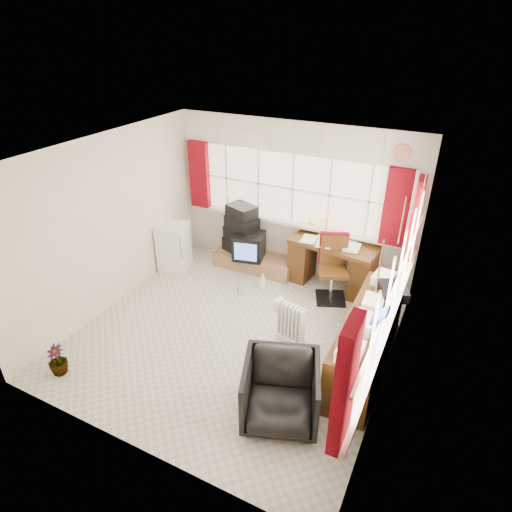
% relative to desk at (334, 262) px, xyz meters
% --- Properties ---
extents(ground, '(4.00, 4.00, 0.00)m').
position_rel_desk_xyz_m(ground, '(-0.81, -1.80, -0.43)').
color(ground, beige).
rests_on(ground, ground).
extents(room_walls, '(4.00, 4.00, 4.00)m').
position_rel_desk_xyz_m(room_walls, '(-0.81, -1.80, 1.07)').
color(room_walls, beige).
rests_on(room_walls, ground).
extents(window_back, '(3.70, 0.12, 3.60)m').
position_rel_desk_xyz_m(window_back, '(-0.81, 0.14, 0.51)').
color(window_back, beige).
rests_on(window_back, room_walls).
extents(window_right, '(0.12, 3.70, 3.60)m').
position_rel_desk_xyz_m(window_right, '(1.14, -1.80, 0.51)').
color(window_right, beige).
rests_on(window_right, room_walls).
extents(curtains, '(3.83, 3.83, 1.15)m').
position_rel_desk_xyz_m(curtains, '(0.12, -0.88, 1.02)').
color(curtains, maroon).
rests_on(curtains, room_walls).
extents(overhead_cabinets, '(3.98, 3.98, 0.48)m').
position_rel_desk_xyz_m(overhead_cabinets, '(0.17, -0.82, 1.82)').
color(overhead_cabinets, white).
rests_on(overhead_cabinets, room_walls).
extents(desk, '(1.42, 0.82, 0.81)m').
position_rel_desk_xyz_m(desk, '(0.00, 0.00, 0.00)').
color(desk, '#513013').
rests_on(desk, ground).
extents(desk_lamp, '(0.14, 0.12, 0.38)m').
position_rel_desk_xyz_m(desk_lamp, '(-0.18, 0.01, 0.61)').
color(desk_lamp, yellow).
rests_on(desk_lamp, desk).
extents(task_chair, '(0.57, 0.59, 1.04)m').
position_rel_desk_xyz_m(task_chair, '(0.07, -0.31, 0.12)').
color(task_chair, black).
rests_on(task_chair, ground).
extents(office_chair, '(1.01, 1.02, 0.73)m').
position_rel_desk_xyz_m(office_chair, '(0.31, -2.80, -0.07)').
color(office_chair, black).
rests_on(office_chair, ground).
extents(radiator, '(0.41, 0.24, 0.58)m').
position_rel_desk_xyz_m(radiator, '(-0.07, -1.59, -0.19)').
color(radiator, white).
rests_on(radiator, ground).
extents(credenza, '(0.50, 2.00, 0.85)m').
position_rel_desk_xyz_m(credenza, '(0.92, -1.60, -0.04)').
color(credenza, '#513013').
rests_on(credenza, ground).
extents(file_tray, '(0.44, 0.48, 0.13)m').
position_rel_desk_xyz_m(file_tray, '(1.07, -1.05, 0.38)').
color(file_tray, black).
rests_on(file_tray, credenza).
extents(tv_bench, '(1.40, 0.50, 0.25)m').
position_rel_desk_xyz_m(tv_bench, '(-1.36, -0.08, -0.31)').
color(tv_bench, '#99724C').
rests_on(tv_bench, ground).
extents(crt_tv, '(0.58, 0.55, 0.44)m').
position_rel_desk_xyz_m(crt_tv, '(-1.41, -0.19, 0.04)').
color(crt_tv, black).
rests_on(crt_tv, tv_bench).
extents(hifi_stack, '(0.73, 0.59, 0.86)m').
position_rel_desk_xyz_m(hifi_stack, '(-1.62, -0.05, 0.21)').
color(hifi_stack, black).
rests_on(hifi_stack, tv_bench).
extents(mini_fridge, '(0.58, 0.58, 0.80)m').
position_rel_desk_xyz_m(mini_fridge, '(-2.61, -0.66, -0.03)').
color(mini_fridge, white).
rests_on(mini_fridge, ground).
extents(spray_bottle_a, '(0.13, 0.13, 0.27)m').
position_rel_desk_xyz_m(spray_bottle_a, '(-0.95, -0.60, -0.30)').
color(spray_bottle_a, white).
rests_on(spray_bottle_a, ground).
extents(spray_bottle_b, '(0.12, 0.12, 0.19)m').
position_rel_desk_xyz_m(spray_bottle_b, '(-1.19, -0.89, -0.34)').
color(spray_bottle_b, '#85C6BB').
rests_on(spray_bottle_b, ground).
extents(flower_vase, '(0.24, 0.24, 0.41)m').
position_rel_desk_xyz_m(flower_vase, '(-2.35, -3.39, -0.23)').
color(flower_vase, black).
rests_on(flower_vase, ground).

